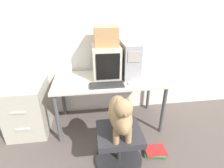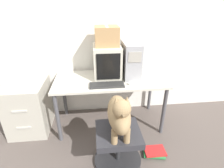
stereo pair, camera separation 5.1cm
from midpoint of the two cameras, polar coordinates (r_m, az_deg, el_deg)
ground_plane at (r=2.48m, az=0.84°, el=-17.27°), size 12.00×12.00×0.00m
wall_back at (r=2.59m, az=-1.10°, el=17.11°), size 8.00×0.05×2.60m
desk at (r=2.39m, az=-0.06°, el=-0.07°), size 1.48×0.69×0.73m
crt_monitor at (r=2.37m, az=-1.00°, el=7.43°), size 0.36×0.44×0.43m
pc_tower at (r=2.39m, az=6.72°, el=7.91°), size 0.22×0.46×0.47m
keyboard at (r=2.16m, az=-1.01°, el=-0.29°), size 0.43×0.16×0.03m
computer_mouse at (r=2.20m, az=6.66°, el=0.23°), size 0.07×0.05×0.04m
office_chair at (r=2.06m, az=2.71°, el=-19.45°), size 0.54×0.54×0.44m
dog at (r=1.72m, az=3.24°, el=-9.64°), size 0.22×0.53×0.51m
filing_cabinet at (r=2.70m, az=-24.84°, el=-6.57°), size 0.51×0.63×0.71m
cardboard_box at (r=2.29m, az=-1.08°, el=15.41°), size 0.30×0.30×0.24m
book_stack_floor at (r=2.33m, az=14.35°, el=-20.72°), size 0.28×0.23×0.06m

